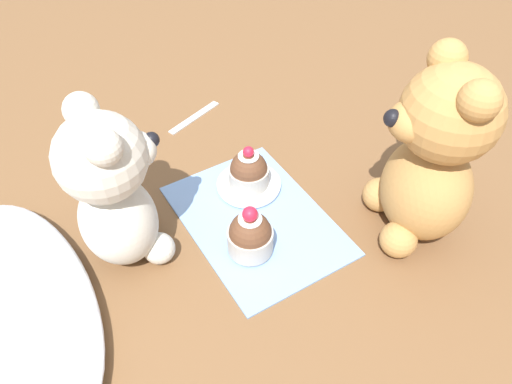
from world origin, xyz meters
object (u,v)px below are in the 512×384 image
at_px(cupcake_near_cream_bear, 250,235).
at_px(saucer_plate, 249,184).
at_px(teddy_bear_tan, 433,158).
at_px(teddy_bear_cream, 113,190).
at_px(teaspoon, 194,117).
at_px(cupcake_near_tan_bear, 249,171).

bearing_deg(cupcake_near_cream_bear, saucer_plate, -29.99).
height_order(teddy_bear_tan, saucer_plate, teddy_bear_tan).
distance_m(teddy_bear_cream, teaspoon, 0.31).
bearing_deg(cupcake_near_cream_bear, teaspoon, -12.70).
relative_size(cupcake_near_cream_bear, teaspoon, 0.67).
bearing_deg(cupcake_near_tan_bear, teddy_bear_tan, -139.55).
bearing_deg(teddy_bear_cream, teddy_bear_tan, -114.69).
bearing_deg(teddy_bear_tan, teddy_bear_cream, -90.55).
bearing_deg(teddy_bear_tan, saucer_plate, -114.87).
bearing_deg(cupcake_near_cream_bear, cupcake_near_tan_bear, -29.99).
bearing_deg(teddy_bear_tan, cupcake_near_cream_bear, -85.44).
distance_m(cupcake_near_tan_bear, teaspoon, 0.20).
relative_size(teddy_bear_cream, cupcake_near_cream_bear, 2.93).
xyz_separation_m(teddy_bear_cream, cupcake_near_tan_bear, (0.02, -0.19, -0.08)).
bearing_deg(teddy_bear_cream, teaspoon, -42.81).
height_order(saucer_plate, teaspoon, saucer_plate).
distance_m(saucer_plate, teaspoon, 0.20).
bearing_deg(saucer_plate, teddy_bear_tan, -139.55).
xyz_separation_m(saucer_plate, teaspoon, (0.20, -0.01, -0.01)).
bearing_deg(teaspoon, teddy_bear_tan, 91.38).
relative_size(teddy_bear_tan, cupcake_near_cream_bear, 3.37).
height_order(teddy_bear_tan, teaspoon, teddy_bear_tan).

